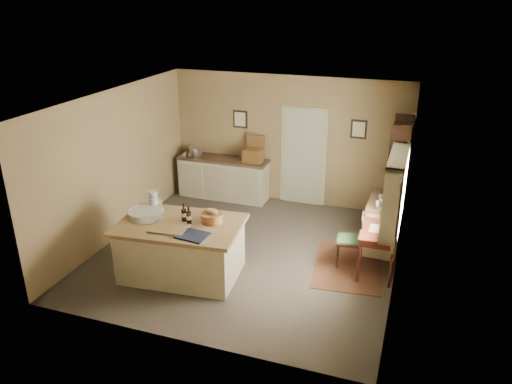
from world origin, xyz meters
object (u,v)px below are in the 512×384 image
work_island (181,247)px  writing_desk (379,234)px  sideboard (224,177)px  shelving_unit (400,176)px  right_cabinet (384,223)px  desk_chair (349,240)px

work_island → writing_desk: bearing=15.3°
work_island → sideboard: (-0.58, 3.21, -0.00)m
work_island → shelving_unit: bearing=37.6°
right_cabinet → shelving_unit: (0.16, 0.87, 0.60)m
work_island → shelving_unit: size_ratio=0.95×
sideboard → right_cabinet: (3.54, -1.20, -0.02)m
desk_chair → right_cabinet: size_ratio=0.86×
sideboard → right_cabinet: 3.74m
work_island → writing_desk: (2.96, 1.11, 0.19)m
shelving_unit → sideboard: bearing=174.9°
work_island → right_cabinet: 3.57m
work_island → desk_chair: (2.48, 1.17, -0.03)m
work_island → sideboard: work_island is taller
desk_chair → right_cabinet: 0.96m
shelving_unit → right_cabinet: bearing=-100.1°
desk_chair → right_cabinet: (0.47, 0.83, 0.01)m
writing_desk → right_cabinet: bearing=90.0°
desk_chair → shelving_unit: 1.92m
right_cabinet → shelving_unit: 1.07m
work_island → shelving_unit: (3.11, 2.88, 0.58)m
sideboard → shelving_unit: 3.76m
sideboard → writing_desk: bearing=-30.6°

